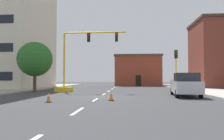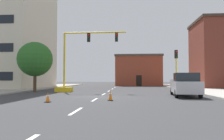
{
  "view_description": "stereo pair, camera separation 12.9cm",
  "coord_description": "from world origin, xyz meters",
  "px_view_note": "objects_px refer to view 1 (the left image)",
  "views": [
    {
      "loc": [
        2.37,
        -18.64,
        1.53
      ],
      "look_at": [
        0.52,
        6.18,
        2.5
      ],
      "focal_mm": 35.0,
      "sensor_mm": 36.0,
      "label": 1
    },
    {
      "loc": [
        2.49,
        -18.63,
        1.53
      ],
      "look_at": [
        0.52,
        6.18,
        2.5
      ],
      "focal_mm": 35.0,
      "sensor_mm": 36.0,
      "label": 2
    }
  ],
  "objects_px": {
    "traffic_signal_gantry": "(72,73)",
    "traffic_light_pole_right": "(176,61)",
    "tree_left_near": "(35,59)",
    "traffic_cone_roadside_b": "(111,95)",
    "traffic_cone_roadside_a": "(49,97)",
    "pickup_truck_silver": "(185,85)"
  },
  "relations": [
    {
      "from": "traffic_signal_gantry",
      "to": "traffic_cone_roadside_b",
      "type": "relative_size",
      "value": 10.48
    },
    {
      "from": "tree_left_near",
      "to": "traffic_signal_gantry",
      "type": "bearing_deg",
      "value": 1.24
    },
    {
      "from": "traffic_light_pole_right",
      "to": "tree_left_near",
      "type": "bearing_deg",
      "value": -175.75
    },
    {
      "from": "traffic_cone_roadside_b",
      "to": "pickup_truck_silver",
      "type": "bearing_deg",
      "value": 33.81
    },
    {
      "from": "traffic_cone_roadside_a",
      "to": "traffic_cone_roadside_b",
      "type": "relative_size",
      "value": 0.86
    },
    {
      "from": "traffic_light_pole_right",
      "to": "traffic_cone_roadside_b",
      "type": "bearing_deg",
      "value": -122.9
    },
    {
      "from": "pickup_truck_silver",
      "to": "traffic_cone_roadside_a",
      "type": "distance_m",
      "value": 11.38
    },
    {
      "from": "pickup_truck_silver",
      "to": "tree_left_near",
      "type": "bearing_deg",
      "value": 161.9
    },
    {
      "from": "tree_left_near",
      "to": "traffic_cone_roadside_a",
      "type": "bearing_deg",
      "value": -62.12
    },
    {
      "from": "traffic_signal_gantry",
      "to": "traffic_cone_roadside_a",
      "type": "relative_size",
      "value": 12.23
    },
    {
      "from": "pickup_truck_silver",
      "to": "traffic_signal_gantry",
      "type": "bearing_deg",
      "value": 155.17
    },
    {
      "from": "traffic_signal_gantry",
      "to": "tree_left_near",
      "type": "bearing_deg",
      "value": -178.76
    },
    {
      "from": "tree_left_near",
      "to": "traffic_cone_roadside_b",
      "type": "bearing_deg",
      "value": -43.86
    },
    {
      "from": "pickup_truck_silver",
      "to": "traffic_cone_roadside_b",
      "type": "bearing_deg",
      "value": -146.19
    },
    {
      "from": "traffic_signal_gantry",
      "to": "pickup_truck_silver",
      "type": "xyz_separation_m",
      "value": [
        11.18,
        -5.17,
        -1.2
      ]
    },
    {
      "from": "traffic_signal_gantry",
      "to": "pickup_truck_silver",
      "type": "height_order",
      "value": "traffic_signal_gantry"
    },
    {
      "from": "pickup_truck_silver",
      "to": "traffic_cone_roadside_b",
      "type": "relative_size",
      "value": 7.34
    },
    {
      "from": "traffic_signal_gantry",
      "to": "traffic_cone_roadside_a",
      "type": "height_order",
      "value": "traffic_signal_gantry"
    },
    {
      "from": "tree_left_near",
      "to": "traffic_cone_roadside_b",
      "type": "relative_size",
      "value": 7.57
    },
    {
      "from": "tree_left_near",
      "to": "pickup_truck_silver",
      "type": "bearing_deg",
      "value": -18.1
    },
    {
      "from": "traffic_signal_gantry",
      "to": "pickup_truck_silver",
      "type": "relative_size",
      "value": 1.43
    },
    {
      "from": "traffic_signal_gantry",
      "to": "traffic_light_pole_right",
      "type": "xyz_separation_m",
      "value": [
        11.82,
        1.11,
        1.35
      ]
    }
  ]
}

